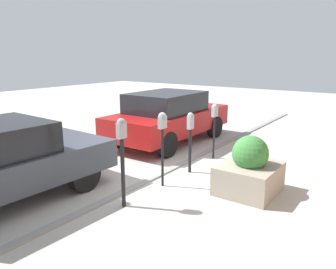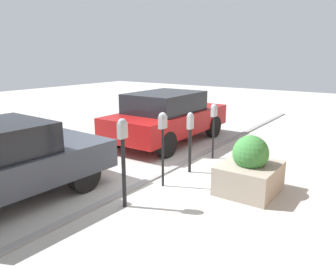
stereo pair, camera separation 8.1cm
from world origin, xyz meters
The scene contains 8 objects.
ground_plane centered at (0.00, 0.00, 0.00)m, with size 40.00×40.00×0.00m, color #ADAAA3.
curb_strip centered at (0.00, 0.08, 0.02)m, with size 19.00×0.16×0.04m.
parking_meter_nearest centered at (-1.66, -0.32, 1.07)m, with size 0.18×0.15×1.60m.
parking_meter_second centered at (-0.51, -0.33, 1.18)m, with size 0.19×0.16×1.54m.
parking_meter_middle centered at (0.51, -0.35, 0.94)m, with size 0.16×0.14×1.39m.
parking_meter_fourth centered at (1.76, -0.30, 1.12)m, with size 0.20×0.17×1.43m.
planter_box centered at (0.23, -1.88, 0.44)m, with size 1.21×1.05×1.14m.
parked_car_middle centered at (2.44, 1.61, 0.81)m, with size 4.33×1.96×1.55m.
Camera 1 is at (-5.58, -4.09, 2.62)m, focal length 35.00 mm.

